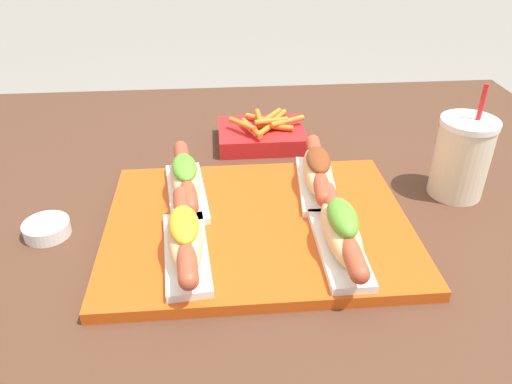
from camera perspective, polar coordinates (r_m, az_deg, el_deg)
The scene contains 9 objects.
patio_table at distance 1.09m, azimuth -0.26°, elevation -16.40°, with size 1.43×1.12×0.70m.
serving_tray at distance 0.79m, azimuth 0.12°, elevation -3.80°, with size 0.47×0.36×0.02m.
hot_dog_0 at distance 0.70m, azimuth -8.12°, elevation -5.13°, with size 0.08×0.22×0.07m.
hot_dog_1 at distance 0.71m, azimuth 9.69°, elevation -4.42°, with size 0.06×0.22×0.07m.
hot_dog_2 at distance 0.83m, azimuth -8.07°, elevation 1.50°, with size 0.08×0.22×0.07m.
hot_dog_3 at distance 0.85m, azimuth 7.06°, elevation 2.34°, with size 0.08×0.22×0.07m.
sauce_bowl at distance 0.84m, azimuth -22.81°, elevation -3.81°, with size 0.07×0.07×0.02m.
drink_cup at distance 0.92m, azimuth 22.46°, elevation 3.66°, with size 0.09×0.09×0.20m.
fries_basket at distance 1.05m, azimuth 0.68°, elevation 6.59°, with size 0.18×0.14×0.06m.
Camera 1 is at (-0.06, -0.73, 1.16)m, focal length 35.00 mm.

